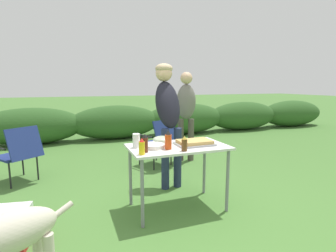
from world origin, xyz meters
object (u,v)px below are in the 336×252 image
object	(u,v)px
paper_cup_stack	(136,141)
standing_person_in_olive_jacket	(186,108)
plate_stack	(153,146)
beer_bottle	(184,144)
standing_person_with_beanie	(168,108)
food_tray	(195,143)
dog	(0,243)
camp_chair_green_behind_table	(159,140)
camp_chair_near_hedge	(19,152)
folding_table	(178,152)
bbq_sauce_bottle	(145,143)
hot_sauce_bottle	(168,140)
mustard_bottle	(142,147)
mixing_bowl	(162,140)

from	to	relation	value
paper_cup_stack	standing_person_in_olive_jacket	xyz separation A→B (m)	(1.34, 1.64, 0.18)
plate_stack	standing_person_in_olive_jacket	distance (m)	2.10
beer_bottle	standing_person_with_beanie	world-z (taller)	standing_person_with_beanie
food_tray	dog	distance (m)	2.00
camp_chair_green_behind_table	camp_chair_near_hedge	world-z (taller)	same
folding_table	paper_cup_stack	bearing A→B (deg)	169.00
standing_person_with_beanie	standing_person_in_olive_jacket	size ratio (longest dim) A/B	1.04
bbq_sauce_bottle	camp_chair_near_hedge	world-z (taller)	bbq_sauce_bottle
plate_stack	dog	bearing A→B (deg)	-141.43
food_tray	camp_chair_green_behind_table	distance (m)	1.62
hot_sauce_bottle	camp_chair_near_hedge	xyz separation A→B (m)	(-1.68, 1.63, -0.37)
mustard_bottle	hot_sauce_bottle	xyz separation A→B (m)	(0.32, 0.11, 0.02)
folding_table	food_tray	world-z (taller)	food_tray
dog	camp_chair_green_behind_table	world-z (taller)	camp_chair_green_behind_table
folding_table	food_tray	xyz separation A→B (m)	(0.19, -0.03, 0.10)
paper_cup_stack	camp_chair_green_behind_table	size ratio (longest dim) A/B	0.18
plate_stack	camp_chair_green_behind_table	distance (m)	1.69
dog	mixing_bowl	bearing A→B (deg)	-79.43
mixing_bowl	camp_chair_green_behind_table	xyz separation A→B (m)	(0.42, 1.38, -0.31)
beer_bottle	standing_person_in_olive_jacket	world-z (taller)	standing_person_in_olive_jacket
standing_person_with_beanie	dog	distance (m)	2.47
beer_bottle	mustard_bottle	size ratio (longest dim) A/B	0.96
mustard_bottle	bbq_sauce_bottle	world-z (taller)	bbq_sauce_bottle
camp_chair_near_hedge	folding_table	bearing A→B (deg)	-76.90
standing_person_in_olive_jacket	camp_chair_near_hedge	world-z (taller)	standing_person_in_olive_jacket
plate_stack	bbq_sauce_bottle	bearing A→B (deg)	-132.68
plate_stack	bbq_sauce_bottle	xyz separation A→B (m)	(-0.14, -0.15, 0.07)
plate_stack	hot_sauce_bottle	distance (m)	0.19
paper_cup_stack	standing_person_with_beanie	xyz separation A→B (m)	(0.60, 0.63, 0.28)
food_tray	camp_chair_green_behind_table	xyz separation A→B (m)	(0.11, 1.59, -0.30)
standing_person_with_beanie	camp_chair_green_behind_table	size ratio (longest dim) A/B	2.05
bbq_sauce_bottle	standing_person_with_beanie	world-z (taller)	standing_person_with_beanie
mixing_bowl	standing_person_with_beanie	distance (m)	0.67
mustard_bottle	camp_chair_green_behind_table	xyz separation A→B (m)	(0.78, 1.78, -0.35)
folding_table	bbq_sauce_bottle	size ratio (longest dim) A/B	5.76
standing_person_with_beanie	dog	size ratio (longest dim) A/B	2.09
paper_cup_stack	camp_chair_near_hedge	distance (m)	2.02
bbq_sauce_bottle	camp_chair_green_behind_table	distance (m)	1.88
bbq_sauce_bottle	camp_chair_near_hedge	size ratio (longest dim) A/B	0.23
camp_chair_green_behind_table	dog	bearing A→B (deg)	-148.76
mixing_bowl	paper_cup_stack	xyz separation A→B (m)	(-0.33, -0.09, 0.03)
standing_person_with_beanie	mustard_bottle	bearing A→B (deg)	-127.29
food_tray	mixing_bowl	world-z (taller)	mixing_bowl
mixing_bowl	dog	size ratio (longest dim) A/B	0.27
mixing_bowl	standing_person_in_olive_jacket	xyz separation A→B (m)	(1.01, 1.55, 0.21)
mustard_bottle	mixing_bowl	bearing A→B (deg)	48.72
folding_table	standing_person_with_beanie	world-z (taller)	standing_person_with_beanie
hot_sauce_bottle	camp_chair_near_hedge	bearing A→B (deg)	135.88
standing_person_with_beanie	camp_chair_green_behind_table	bearing A→B (deg)	75.68
mustard_bottle	standing_person_in_olive_jacket	distance (m)	2.38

